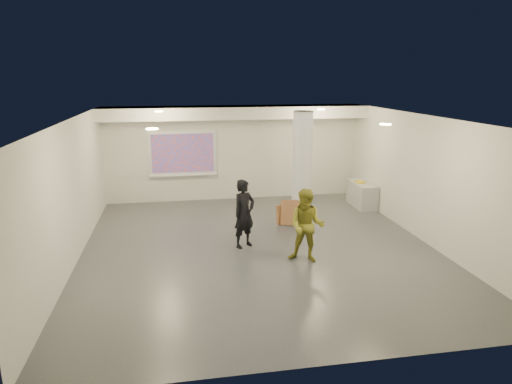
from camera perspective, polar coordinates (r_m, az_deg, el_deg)
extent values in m
cube|color=#3A3D42|center=(10.66, 0.38, -7.05)|extent=(8.00, 9.00, 0.01)
cube|color=white|center=(9.96, 0.41, 9.23)|extent=(8.00, 9.00, 0.01)
cube|color=silver|center=(14.57, -2.82, 4.91)|extent=(8.00, 0.01, 3.00)
cube|color=silver|center=(6.05, 8.21, -9.11)|extent=(8.00, 0.01, 3.00)
cube|color=silver|center=(10.29, -22.10, -0.16)|extent=(0.01, 9.00, 3.00)
cube|color=silver|center=(11.60, 20.23, 1.57)|extent=(0.01, 9.00, 3.00)
cube|color=silver|center=(13.87, -2.59, 9.93)|extent=(8.00, 1.10, 0.36)
cylinder|color=#FFF38F|center=(12.30, -12.06, 9.81)|extent=(0.22, 0.22, 0.02)
cylinder|color=#FFF38F|center=(12.92, 8.14, 10.19)|extent=(0.22, 0.22, 0.02)
cylinder|color=#FFF38F|center=(8.32, -12.87, 7.70)|extent=(0.22, 0.22, 0.02)
cylinder|color=#FFF38F|center=(9.22, 15.88, 8.14)|extent=(0.22, 0.22, 0.02)
cylinder|color=white|center=(12.25, 5.78, 3.04)|extent=(0.52, 0.52, 3.00)
cube|color=white|center=(14.41, -9.15, 4.84)|extent=(2.10, 0.06, 1.40)
cube|color=#0448C5|center=(14.37, -9.14, 4.81)|extent=(1.90, 0.01, 1.20)
cube|color=white|center=(14.48, -9.03, 2.07)|extent=(2.10, 0.08, 0.04)
cube|color=#A0A3A6|center=(14.24, 13.11, -0.33)|extent=(0.54, 1.28, 0.74)
cube|color=yellow|center=(14.18, 12.89, 1.23)|extent=(0.27, 0.34, 0.03)
cube|color=#93603A|center=(12.23, 4.57, -2.59)|extent=(0.66, 0.34, 0.67)
cube|color=#93603A|center=(12.35, 3.52, -2.75)|extent=(0.49, 0.27, 0.52)
imported|color=black|center=(10.52, -1.49, -2.73)|extent=(0.70, 0.63, 1.60)
imported|color=olive|center=(9.76, 6.36, -4.22)|extent=(0.97, 0.89, 1.60)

